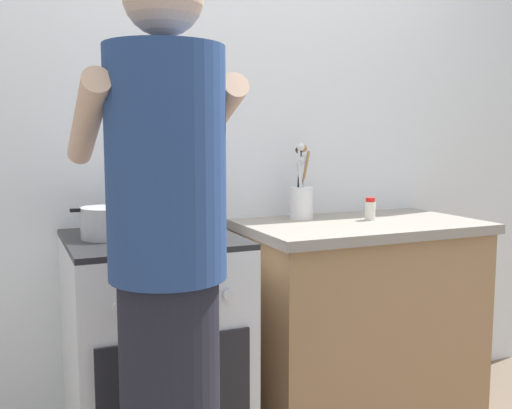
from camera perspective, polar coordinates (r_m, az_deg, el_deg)
name	(u,v)px	position (r m, az deg, el deg)	size (l,w,h in m)	color
back_wall	(253,138)	(2.60, -0.29, 6.54)	(3.20, 0.10, 2.50)	silver
countertop	(359,324)	(2.59, 10.14, -11.52)	(1.00, 0.60, 0.90)	#99724C
stove_range	(154,356)	(2.25, -10.01, -14.49)	(0.60, 0.62, 0.90)	silver
pot	(110,222)	(2.12, -14.16, -1.71)	(0.27, 0.21, 0.11)	#B2B2B7
mixing_bowl	(189,220)	(2.15, -6.66, -1.53)	(0.27, 0.27, 0.09)	#B7B7BC
utensil_crock	(301,197)	(2.52, 4.50, 0.78)	(0.10, 0.10, 0.33)	silver
spice_bottle	(370,209)	(2.54, 11.20, -0.45)	(0.04, 0.04, 0.10)	silver
person	(168,293)	(1.52, -8.67, -8.58)	(0.41, 0.50, 1.70)	black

